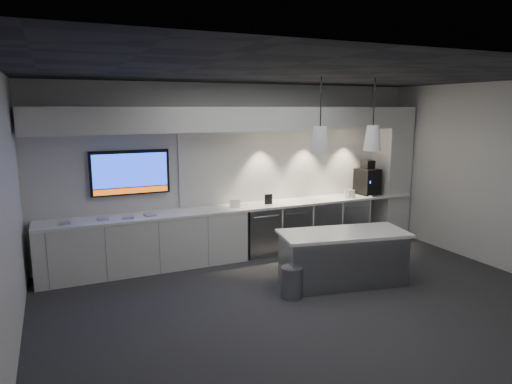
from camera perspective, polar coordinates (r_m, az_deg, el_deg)
name	(u,v)px	position (r m, az deg, el deg)	size (l,w,h in m)	color
floor	(308,302)	(6.39, 6.57, -13.46)	(7.00, 7.00, 0.00)	#2B2B2E
ceiling	(313,74)	(5.86, 7.20, 14.47)	(7.00, 7.00, 0.00)	black
wall_back	(239,169)	(8.16, -2.17, 2.83)	(7.00, 7.00, 0.00)	silver
wall_front	(471,245)	(4.06, 25.33, -6.03)	(7.00, 7.00, 0.00)	silver
wall_left	(4,219)	(5.14, -28.94, -3.02)	(7.00, 7.00, 0.00)	silver
wall_right	(499,177)	(8.28, 28.15, 1.71)	(7.00, 7.00, 0.00)	silver
back_counter	(246,207)	(7.97, -1.27, -1.87)	(6.80, 0.65, 0.04)	white
left_base_cabinets	(146,244)	(7.60, -13.58, -6.29)	(3.30, 0.63, 0.86)	silver
fridge_unit_a	(259,230)	(8.18, 0.36, -4.84)	(0.60, 0.61, 0.85)	gray
fridge_unit_b	(290,227)	(8.45, 4.27, -4.36)	(0.60, 0.61, 0.85)	gray
fridge_unit_c	(319,223)	(8.76, 7.91, -3.90)	(0.60, 0.61, 0.85)	gray
fridge_unit_d	(347,220)	(9.10, 11.29, -3.46)	(0.60, 0.61, 0.85)	gray
backsplash	(298,164)	(8.65, 5.28, 3.57)	(4.60, 0.03, 1.30)	silver
soffit	(245,119)	(7.81, -1.39, 9.12)	(6.90, 0.60, 0.40)	silver
column	(391,172)	(9.60, 16.57, 2.35)	(0.55, 0.55, 2.60)	silver
wall_tv	(130,173)	(7.60, -15.44, 2.35)	(1.25, 0.07, 0.72)	black
island	(343,258)	(6.94, 10.78, -8.05)	(1.98, 1.13, 0.79)	gray
bin	(292,282)	(6.43, 4.50, -11.17)	(0.31, 0.31, 0.43)	gray
coffee_machine	(367,180)	(9.25, 13.75, 1.41)	(0.40, 0.56, 0.67)	black
sign_black	(268,199)	(8.08, 1.57, -0.91)	(0.14, 0.02, 0.18)	black
sign_white	(235,204)	(7.81, -2.64, -1.46)	(0.18, 0.02, 0.14)	white
cup_cluster	(350,194)	(8.88, 11.61, -0.20)	(0.17, 0.17, 0.14)	silver
tray_a	(65,223)	(7.30, -22.81, -3.60)	(0.16, 0.16, 0.03)	#A4A4A4
tray_b	(103,219)	(7.37, -18.63, -3.19)	(0.16, 0.16, 0.03)	#A4A4A4
tray_c	(128,217)	(7.35, -15.70, -3.06)	(0.16, 0.16, 0.03)	#A4A4A4
tray_d	(150,215)	(7.44, -13.13, -2.79)	(0.16, 0.16, 0.03)	#A4A4A4
pendant_left	(320,140)	(6.36, 8.00, 6.50)	(0.26, 0.26, 1.07)	silver
pendant_right	(372,138)	(6.87, 14.36, 6.56)	(0.26, 0.26, 1.07)	silver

